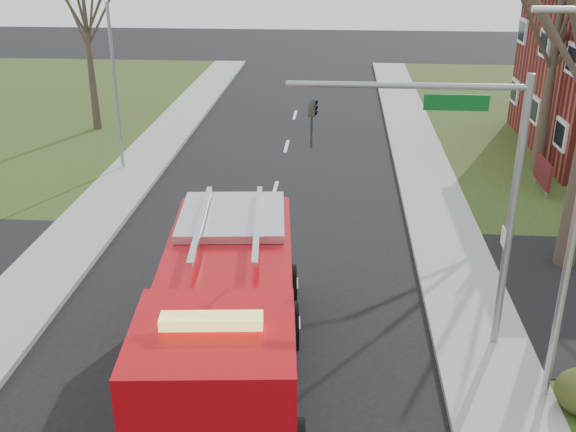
{
  "coord_description": "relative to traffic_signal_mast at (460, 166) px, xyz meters",
  "views": [
    {
      "loc": [
        2.47,
        -13.09,
        9.56
      ],
      "look_at": [
        1.1,
        4.71,
        2.0
      ],
      "focal_mm": 42.0,
      "sensor_mm": 36.0,
      "label": 1
    }
  ],
  "objects": [
    {
      "name": "ground",
      "position": [
        -5.21,
        -1.5,
        -4.71
      ],
      "size": [
        120.0,
        120.0,
        0.0
      ],
      "primitive_type": "plane",
      "color": "black",
      "rests_on": "ground"
    },
    {
      "name": "sidewalk_right",
      "position": [
        0.99,
        -1.5,
        -4.63
      ],
      "size": [
        2.4,
        80.0,
        0.15
      ],
      "primitive_type": "cube",
      "color": "#9D9E98",
      "rests_on": "ground"
    },
    {
      "name": "health_center_sign",
      "position": [
        5.29,
        11.0,
        -3.83
      ],
      "size": [
        0.12,
        2.0,
        1.4
      ],
      "color": "#4F1216",
      "rests_on": "ground"
    },
    {
      "name": "bare_tree_far",
      "position": [
        5.79,
        13.5,
        1.78
      ],
      "size": [
        5.25,
        5.25,
        10.5
      ],
      "color": "#372D21",
      "rests_on": "ground"
    },
    {
      "name": "bare_tree_left",
      "position": [
        -15.21,
        18.5,
        0.86
      ],
      "size": [
        4.5,
        4.5,
        9.0
      ],
      "color": "#372D21",
      "rests_on": "ground"
    },
    {
      "name": "traffic_signal_mast",
      "position": [
        0.0,
        0.0,
        0.0
      ],
      "size": [
        5.29,
        0.18,
        6.8
      ],
      "color": "gray",
      "rests_on": "ground"
    },
    {
      "name": "streetlight_pole",
      "position": [
        1.93,
        -2.0,
        -0.16
      ],
      "size": [
        1.48,
        0.16,
        8.4
      ],
      "color": "#B7BABF",
      "rests_on": "ground"
    },
    {
      "name": "utility_pole_far",
      "position": [
        -12.01,
        12.5,
        -1.21
      ],
      "size": [
        0.14,
        0.14,
        7.0
      ],
      "primitive_type": "cylinder",
      "color": "gray",
      "rests_on": "ground"
    },
    {
      "name": "fire_engine",
      "position": [
        -5.07,
        -2.06,
        -3.13
      ],
      "size": [
        3.94,
        8.88,
        3.48
      ],
      "rotation": [
        0.0,
        0.0,
        0.09
      ],
      "color": "#B2080E",
      "rests_on": "ground"
    }
  ]
}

